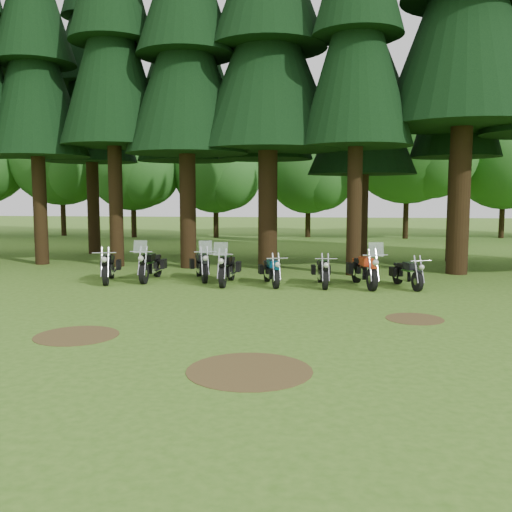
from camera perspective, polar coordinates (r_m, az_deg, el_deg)
The scene contains 27 objects.
ground at distance 13.99m, azimuth -2.71°, elevation -6.30°, with size 120.00×120.00×0.00m, color #3D6A1C.
pine_front_2 at distance 27.03m, azimuth -21.42°, elevation 20.14°, with size 4.32×4.32×16.22m.
pine_front_3 at distance 25.62m, azimuth -14.34°, elevation 23.06°, with size 4.32×4.32×17.57m.
pine_front_4 at distance 24.46m, azimuth -7.07°, elevation 22.21°, with size 4.95×4.95×16.33m.
pine_front_5 at distance 24.06m, azimuth 1.22°, elevation 23.10°, with size 5.81×5.81×16.72m.
pine_back_1 at distance 30.82m, azimuth -16.38°, elevation 18.52°, with size 4.52×4.52×16.22m.
pine_back_2 at distance 29.42m, azimuth -7.02°, elevation 19.42°, with size 4.85×4.85×16.30m.
pine_back_3 at distance 27.37m, azimuth 0.96°, elevation 20.34°, with size 4.35×4.35×16.20m.
pine_back_4 at distance 27.29m, azimuth 10.70°, elevation 17.16°, with size 4.94×4.94×13.78m.
pine_back_5 at distance 27.82m, azimuth 19.68°, elevation 19.92°, with size 3.94×3.94×16.33m.
decid_1 at distance 43.34m, azimuth -18.62°, elevation 9.64°, with size 7.91×7.69×9.88m.
decid_2 at distance 40.33m, azimuth -11.93°, elevation 8.86°, with size 6.72×6.53×8.40m.
decid_3 at distance 39.25m, azimuth -3.71°, elevation 8.40°, with size 6.12×5.95×7.65m.
decid_4 at distance 39.83m, azimuth 5.64°, elevation 8.15°, with size 5.93×5.76×7.41m.
decid_5 at distance 39.80m, azimuth 15.54°, elevation 10.64°, with size 8.45×8.21×10.56m.
decid_6 at distance 42.48m, azimuth 24.09°, elevation 8.65°, with size 7.06×6.86×8.82m.
dirt_patch_0 at distance 12.96m, azimuth -17.50°, elevation -7.59°, with size 1.80×1.80×0.01m, color #4C3D1E.
dirt_patch_1 at distance 14.50m, azimuth 15.57°, elevation -6.07°, with size 1.40×1.40×0.01m, color #4C3D1E.
dirt_patch_2 at distance 10.03m, azimuth -0.67°, elevation -11.37°, with size 2.20×2.20×0.01m, color #4C3D1E.
motorcycle_0 at distance 20.34m, azimuth -14.53°, elevation -1.15°, with size 0.72×2.32×0.96m.
motorcycle_1 at distance 20.35m, azimuth -10.49°, elevation -1.01°, with size 0.45×2.38×1.51m.
motorcycle_2 at distance 20.21m, azimuth -5.45°, elevation -1.00°, with size 1.04×2.32×1.49m.
motorcycle_3 at distance 19.22m, azimuth -2.91°, elevation -1.32°, with size 0.45×2.40×1.51m.
motorcycle_4 at distance 19.01m, azimuth 1.54°, elevation -1.61°, with size 0.72×2.07×0.86m.
motorcycle_5 at distance 18.96m, azimuth 6.68°, elevation -1.66°, with size 0.39×2.14×0.87m.
motorcycle_6 at distance 18.99m, azimuth 10.76°, elevation -1.47°, with size 0.86×2.47×1.56m.
motorcycle_7 at distance 19.13m, azimuth 14.88°, elevation -1.80°, with size 0.72×2.02×0.84m.
Camera 1 is at (2.19, -13.48, 3.05)m, focal length 40.00 mm.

